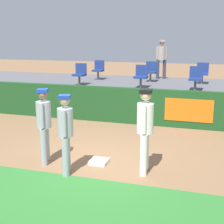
# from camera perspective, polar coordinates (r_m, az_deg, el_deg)

# --- Properties ---
(ground_plane) EXTENTS (60.00, 60.00, 0.00)m
(ground_plane) POSITION_cam_1_polar(r_m,az_deg,el_deg) (7.78, -4.01, -8.47)
(ground_plane) COLOR #846042
(grass_foreground_strip) EXTENTS (18.00, 2.80, 0.01)m
(grass_foreground_strip) POSITION_cam_1_polar(r_m,az_deg,el_deg) (5.88, -12.67, -16.25)
(grass_foreground_strip) COLOR #2D722D
(grass_foreground_strip) RESTS_ON ground_plane
(first_base) EXTENTS (0.40, 0.40, 0.08)m
(first_base) POSITION_cam_1_polar(r_m,az_deg,el_deg) (7.58, -2.30, -8.73)
(first_base) COLOR white
(first_base) RESTS_ON ground_plane
(player_fielder_home) EXTENTS (0.37, 0.58, 1.82)m
(player_fielder_home) POSITION_cam_1_polar(r_m,az_deg,el_deg) (6.81, 5.90, -2.37)
(player_fielder_home) COLOR white
(player_fielder_home) RESTS_ON ground_plane
(player_runner_visitor) EXTENTS (0.41, 0.46, 1.71)m
(player_runner_visitor) POSITION_cam_1_polar(r_m,az_deg,el_deg) (6.81, -8.20, -2.96)
(player_runner_visitor) COLOR #9EA3AD
(player_runner_visitor) RESTS_ON ground_plane
(player_coach_visitor) EXTENTS (0.41, 0.47, 1.73)m
(player_coach_visitor) POSITION_cam_1_polar(r_m,az_deg,el_deg) (7.47, -11.91, -1.54)
(player_coach_visitor) COLOR #9EA3AD
(player_coach_visitor) RESTS_ON ground_plane
(field_wall) EXTENTS (18.00, 0.26, 1.21)m
(field_wall) POSITION_cam_1_polar(r_m,az_deg,el_deg) (10.89, 2.89, 1.13)
(field_wall) COLOR #19471E
(field_wall) RESTS_ON ground_plane
(bleacher_platform) EXTENTS (18.00, 4.80, 1.01)m
(bleacher_platform) POSITION_cam_1_polar(r_m,az_deg,el_deg) (13.37, 5.63, 2.88)
(bleacher_platform) COLOR #59595E
(bleacher_platform) RESTS_ON ground_plane
(seat_back_right) EXTENTS (0.47, 0.44, 0.84)m
(seat_back_right) POSITION_cam_1_polar(r_m,az_deg,el_deg) (13.63, 15.66, 6.81)
(seat_back_right) COLOR #4C4C51
(seat_back_right) RESTS_ON bleacher_platform
(seat_front_left) EXTENTS (0.45, 0.44, 0.84)m
(seat_front_left) POSITION_cam_1_polar(r_m,az_deg,el_deg) (12.86, -5.67, 6.87)
(seat_front_left) COLOR #4C4C51
(seat_front_left) RESTS_ON bleacher_platform
(seat_front_center) EXTENTS (0.47, 0.44, 0.84)m
(seat_front_center) POSITION_cam_1_polar(r_m,az_deg,el_deg) (12.11, 5.18, 6.51)
(seat_front_center) COLOR #4C4C51
(seat_front_center) RESTS_ON bleacher_platform
(seat_back_center) EXTENTS (0.47, 0.44, 0.84)m
(seat_back_center) POSITION_cam_1_polar(r_m,az_deg,el_deg) (13.86, 6.87, 7.29)
(seat_back_center) COLOR #4C4C51
(seat_back_center) RESTS_ON bleacher_platform
(seat_back_left) EXTENTS (0.45, 0.44, 0.84)m
(seat_back_left) POSITION_cam_1_polar(r_m,az_deg,el_deg) (14.48, -2.39, 7.61)
(seat_back_left) COLOR #4C4C51
(seat_back_left) RESTS_ON bleacher_platform
(seat_front_right) EXTENTS (0.46, 0.44, 0.84)m
(seat_front_right) POSITION_cam_1_polar(r_m,az_deg,el_deg) (11.85, 14.54, 6.00)
(seat_front_right) COLOR #4C4C51
(seat_front_right) RESTS_ON bleacher_platform
(spectator_hooded) EXTENTS (0.45, 0.43, 1.72)m
(spectator_hooded) POSITION_cam_1_polar(r_m,az_deg,el_deg) (14.85, 8.70, 9.65)
(spectator_hooded) COLOR #33384C
(spectator_hooded) RESTS_ON bleacher_platform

